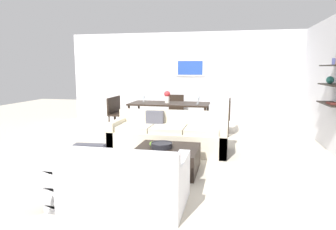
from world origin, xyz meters
TOP-DOWN VIEW (x-y plane):
  - ground_plane at (0.00, 0.00)m, footprint 18.00×18.00m
  - back_wall_unit at (0.30, 3.53)m, footprint 8.40×0.09m
  - sofa_beige at (-0.15, 0.34)m, footprint 2.30×0.90m
  - loveseat_white at (-0.23, -2.15)m, footprint 1.56×0.90m
  - coffee_table at (0.06, -0.84)m, footprint 1.00×0.94m
  - decorative_bowl at (-0.02, -0.86)m, footprint 0.35×0.35m
  - apple_on_coffee_table at (-0.20, -0.80)m, footprint 0.08×0.08m
  - dining_table at (-0.52, 2.20)m, footprint 2.06×0.96m
  - dining_chair_right_near at (0.91, 1.98)m, footprint 0.44×0.44m
  - dining_chair_left_far at (-1.96, 2.41)m, footprint 0.44×0.44m
  - dining_chair_left_near at (-1.96, 1.98)m, footprint 0.44×0.44m
  - dining_chair_head at (-0.52, 3.08)m, footprint 0.44×0.44m
  - dining_chair_right_far at (0.91, 2.41)m, footprint 0.44×0.44m
  - wine_glass_right_far at (0.22, 2.31)m, footprint 0.06×0.06m
  - wine_glass_right_near at (0.22, 2.08)m, footprint 0.08×0.08m
  - wine_glass_left_far at (-1.27, 2.31)m, footprint 0.08×0.08m
  - centerpiece_vase at (-0.58, 2.17)m, footprint 0.16×0.16m

SIDE VIEW (x-z plane):
  - ground_plane at x=0.00m, z-range 0.00..0.00m
  - coffee_table at x=0.06m, z-range 0.00..0.38m
  - sofa_beige at x=-0.15m, z-range -0.10..0.68m
  - loveseat_white at x=-0.23m, z-range -0.10..0.68m
  - apple_on_coffee_table at x=-0.20m, z-range 0.38..0.46m
  - decorative_bowl at x=-0.02m, z-range 0.38..0.47m
  - dining_chair_right_near at x=0.91m, z-range 0.06..0.94m
  - dining_chair_left_far at x=-1.96m, z-range 0.06..0.94m
  - dining_chair_left_near at x=-1.96m, z-range 0.06..0.94m
  - dining_chair_head at x=-0.52m, z-range 0.06..0.94m
  - dining_chair_right_far at x=0.91m, z-range 0.06..0.94m
  - dining_table at x=-0.52m, z-range 0.31..1.06m
  - wine_glass_right_near at x=0.22m, z-range 0.79..0.94m
  - wine_glass_right_far at x=0.22m, z-range 0.78..0.96m
  - wine_glass_left_far at x=-1.27m, z-range 0.79..0.96m
  - centerpiece_vase at x=-0.58m, z-range 0.77..1.09m
  - back_wall_unit at x=0.30m, z-range 0.00..2.70m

